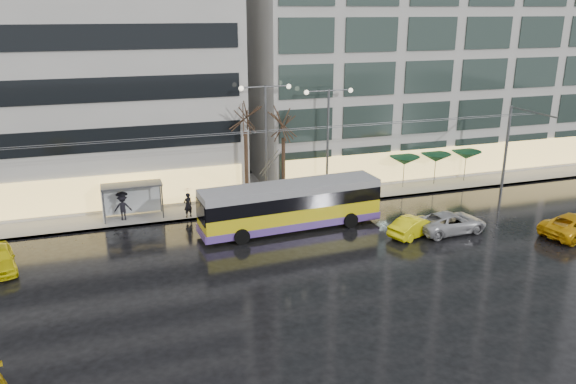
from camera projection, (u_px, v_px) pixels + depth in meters
name	position (u px, v px, depth m)	size (l,w,h in m)	color
ground	(284.00, 264.00, 33.29)	(140.00, 140.00, 0.00)	black
sidewalk	(256.00, 191.00, 46.51)	(80.00, 10.00, 0.15)	gray
kerb	(273.00, 210.00, 42.03)	(80.00, 0.10, 0.15)	slate
building_left	(6.00, 55.00, 42.29)	(34.00, 14.00, 22.00)	#A7A6A0
building_right	(417.00, 29.00, 52.13)	(32.00, 14.00, 25.00)	#A7A6A0
trolleybus	(291.00, 207.00, 38.23)	(12.68, 5.12, 5.81)	gold
catenary	(264.00, 161.00, 39.44)	(42.24, 5.12, 7.00)	#595B60
bus_shelter	(127.00, 193.00, 39.87)	(4.20, 1.60, 2.51)	#595B60
street_lamp_near	(266.00, 128.00, 41.78)	(3.96, 0.36, 9.03)	#595B60
street_lamp_far	(328.00, 128.00, 43.34)	(3.96, 0.36, 8.53)	#595B60
tree_a	(245.00, 114.00, 41.18)	(3.20, 3.20, 8.40)	black
tree_b	(283.00, 121.00, 42.45)	(3.20, 3.20, 7.70)	black
parasol_a	(404.00, 161.00, 46.59)	(2.50, 2.50, 2.65)	#595B60
parasol_b	(436.00, 158.00, 47.48)	(2.50, 2.50, 2.65)	#595B60
parasol_c	(466.00, 155.00, 48.36)	(2.50, 2.50, 2.65)	#595B60
taxi_b	(415.00, 226.00, 37.37)	(1.41, 4.04, 1.33)	yellow
taxi_c	(576.00, 225.00, 37.33)	(2.46, 5.34, 1.49)	#DC9D0B
sedan_silver	(451.00, 222.00, 37.94)	(2.30, 4.99, 1.39)	#A4A5A9
pedestrian_a	(188.00, 198.00, 40.04)	(1.26, 1.27, 2.19)	black
pedestrian_b	(150.00, 197.00, 41.89)	(1.11, 1.09, 1.81)	black
pedestrian_c	(123.00, 205.00, 39.60)	(1.25, 0.86, 2.11)	black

